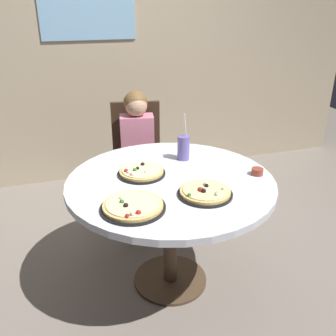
{
  "coord_description": "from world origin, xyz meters",
  "views": [
    {
      "loc": [
        -0.6,
        -1.87,
        1.71
      ],
      "look_at": [
        0.0,
        0.05,
        0.8
      ],
      "focal_mm": 39.9,
      "sensor_mm": 36.0,
      "label": 1
    }
  ],
  "objects_px": {
    "diner_child": "(139,167)",
    "pizza_cheese": "(133,206)",
    "chair_wooden": "(137,154)",
    "pizza_veggie": "(205,192)",
    "sauce_bowl": "(257,172)",
    "soda_cup": "(183,148)",
    "pizza_pepperoni": "(141,172)",
    "dining_table": "(170,194)"
  },
  "relations": [
    {
      "from": "pizza_cheese",
      "to": "pizza_pepperoni",
      "type": "bearing_deg",
      "value": 70.53
    },
    {
      "from": "pizza_veggie",
      "to": "pizza_pepperoni",
      "type": "relative_size",
      "value": 1.04
    },
    {
      "from": "chair_wooden",
      "to": "pizza_cheese",
      "type": "xyz_separation_m",
      "value": [
        -0.3,
        -1.25,
        0.24
      ]
    },
    {
      "from": "pizza_pepperoni",
      "to": "sauce_bowl",
      "type": "bearing_deg",
      "value": -17.48
    },
    {
      "from": "diner_child",
      "to": "pizza_veggie",
      "type": "relative_size",
      "value": 3.63
    },
    {
      "from": "sauce_bowl",
      "to": "diner_child",
      "type": "bearing_deg",
      "value": 120.64
    },
    {
      "from": "pizza_veggie",
      "to": "soda_cup",
      "type": "distance_m",
      "value": 0.51
    },
    {
      "from": "pizza_cheese",
      "to": "soda_cup",
      "type": "xyz_separation_m",
      "value": [
        0.45,
        0.53,
        0.06
      ]
    },
    {
      "from": "chair_wooden",
      "to": "pizza_pepperoni",
      "type": "distance_m",
      "value": 0.91
    },
    {
      "from": "diner_child",
      "to": "sauce_bowl",
      "type": "bearing_deg",
      "value": -59.36
    },
    {
      "from": "chair_wooden",
      "to": "pizza_pepperoni",
      "type": "relative_size",
      "value": 3.3
    },
    {
      "from": "soda_cup",
      "to": "sauce_bowl",
      "type": "distance_m",
      "value": 0.5
    },
    {
      "from": "diner_child",
      "to": "pizza_cheese",
      "type": "distance_m",
      "value": 1.13
    },
    {
      "from": "pizza_cheese",
      "to": "sauce_bowl",
      "type": "height_order",
      "value": "pizza_cheese"
    },
    {
      "from": "pizza_pepperoni",
      "to": "sauce_bowl",
      "type": "xyz_separation_m",
      "value": [
        0.66,
        -0.21,
        0.0
      ]
    },
    {
      "from": "chair_wooden",
      "to": "pizza_veggie",
      "type": "xyz_separation_m",
      "value": [
        0.1,
        -1.22,
        0.24
      ]
    },
    {
      "from": "pizza_veggie",
      "to": "pizza_cheese",
      "type": "bearing_deg",
      "value": -175.83
    },
    {
      "from": "pizza_cheese",
      "to": "sauce_bowl",
      "type": "relative_size",
      "value": 4.74
    },
    {
      "from": "dining_table",
      "to": "sauce_bowl",
      "type": "height_order",
      "value": "sauce_bowl"
    },
    {
      "from": "diner_child",
      "to": "pizza_cheese",
      "type": "relative_size",
      "value": 3.26
    },
    {
      "from": "soda_cup",
      "to": "sauce_bowl",
      "type": "xyz_separation_m",
      "value": [
        0.34,
        -0.36,
        -0.06
      ]
    },
    {
      "from": "pizza_veggie",
      "to": "sauce_bowl",
      "type": "bearing_deg",
      "value": 20.02
    },
    {
      "from": "pizza_cheese",
      "to": "sauce_bowl",
      "type": "bearing_deg",
      "value": 12.27
    },
    {
      "from": "pizza_pepperoni",
      "to": "sauce_bowl",
      "type": "height_order",
      "value": "pizza_pepperoni"
    },
    {
      "from": "pizza_veggie",
      "to": "sauce_bowl",
      "type": "xyz_separation_m",
      "value": [
        0.4,
        0.14,
        0.0
      ]
    },
    {
      "from": "diner_child",
      "to": "pizza_pepperoni",
      "type": "relative_size",
      "value": 3.76
    },
    {
      "from": "dining_table",
      "to": "soda_cup",
      "type": "height_order",
      "value": "soda_cup"
    },
    {
      "from": "chair_wooden",
      "to": "pizza_pepperoni",
      "type": "height_order",
      "value": "chair_wooden"
    },
    {
      "from": "pizza_veggie",
      "to": "pizza_pepperoni",
      "type": "height_order",
      "value": "same"
    },
    {
      "from": "chair_wooden",
      "to": "pizza_pepperoni",
      "type": "bearing_deg",
      "value": -100.8
    },
    {
      "from": "chair_wooden",
      "to": "dining_table",
      "type": "bearing_deg",
      "value": -90.95
    },
    {
      "from": "chair_wooden",
      "to": "pizza_veggie",
      "type": "bearing_deg",
      "value": -85.18
    },
    {
      "from": "chair_wooden",
      "to": "pizza_cheese",
      "type": "bearing_deg",
      "value": -103.53
    },
    {
      "from": "diner_child",
      "to": "sauce_bowl",
      "type": "relative_size",
      "value": 15.46
    },
    {
      "from": "dining_table",
      "to": "chair_wooden",
      "type": "xyz_separation_m",
      "value": [
        0.02,
        0.98,
        -0.12
      ]
    },
    {
      "from": "pizza_pepperoni",
      "to": "pizza_cheese",
      "type": "bearing_deg",
      "value": -109.47
    },
    {
      "from": "chair_wooden",
      "to": "pizza_cheese",
      "type": "height_order",
      "value": "chair_wooden"
    },
    {
      "from": "pizza_veggie",
      "to": "pizza_pepperoni",
      "type": "distance_m",
      "value": 0.44
    },
    {
      "from": "soda_cup",
      "to": "dining_table",
      "type": "bearing_deg",
      "value": -123.2
    },
    {
      "from": "pizza_cheese",
      "to": "pizza_veggie",
      "type": "bearing_deg",
      "value": 4.17
    },
    {
      "from": "chair_wooden",
      "to": "diner_child",
      "type": "relative_size",
      "value": 0.88
    },
    {
      "from": "chair_wooden",
      "to": "sauce_bowl",
      "type": "height_order",
      "value": "chair_wooden"
    }
  ]
}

